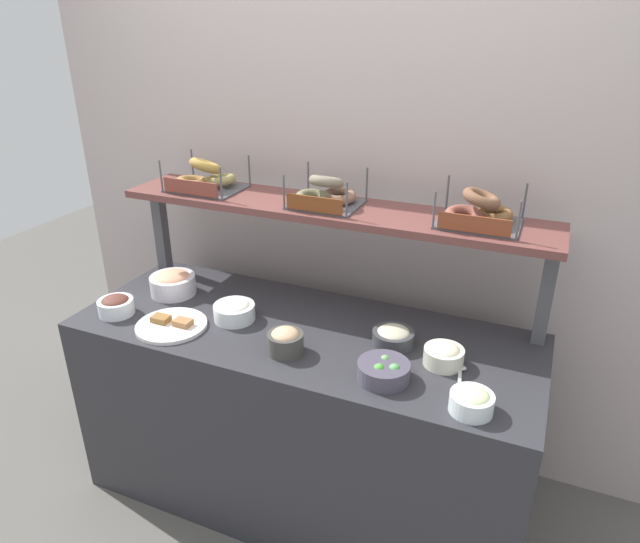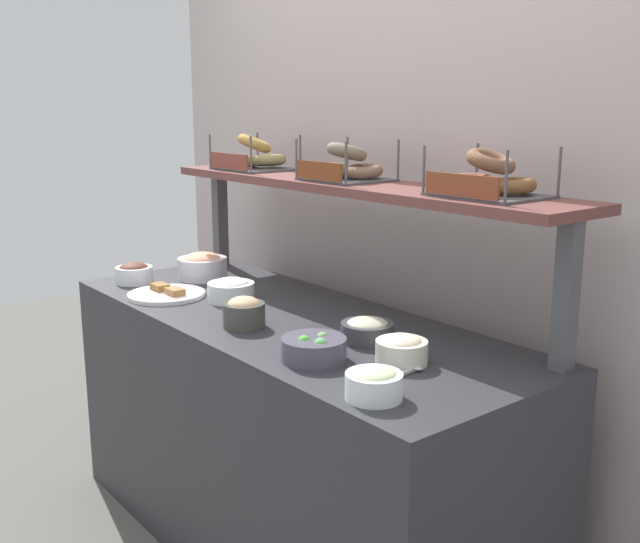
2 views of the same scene
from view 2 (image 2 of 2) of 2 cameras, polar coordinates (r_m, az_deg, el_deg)
name	(u,v)px [view 2 (image 2 of 2)]	position (r m, az deg, el deg)	size (l,w,h in m)	color
back_wall	(407,198)	(2.71, 6.77, 5.68)	(3.04, 0.06, 2.40)	#B9AAA7
deli_counter	(287,436)	(2.58, -2.56, -12.62)	(1.84, 0.70, 0.85)	#2D2D33
shelf_riser_left	(220,219)	(3.23, -7.77, 4.09)	(0.05, 0.05, 0.40)	#4C4C51
shelf_riser_right	(566,296)	(1.99, 18.59, -1.83)	(0.05, 0.05, 0.40)	#4C4C51
upper_shelf	(349,185)	(2.51, 2.27, 6.70)	(1.80, 0.32, 0.03)	brown
bowl_lox_spread	(202,266)	(2.98, -9.13, 0.46)	(0.20, 0.20, 0.11)	silver
bowl_tuna_salad	(367,330)	(2.17, 3.69, -4.53)	(0.16, 0.16, 0.07)	#3A3B3F
bowl_cream_cheese	(231,289)	(2.63, -6.93, -1.39)	(0.17, 0.17, 0.08)	white
bowl_chocolate_spread	(134,273)	(2.97, -14.25, -0.10)	(0.14, 0.14, 0.08)	white
bowl_potato_salad	(402,349)	(1.99, 6.36, -6.02)	(0.14, 0.14, 0.08)	silver
bowl_veggie_mix	(314,348)	(2.01, -0.48, -6.00)	(0.18, 0.18, 0.07)	#4C4757
bowl_scallion_spread	(374,383)	(1.75, 4.21, -8.62)	(0.14, 0.14, 0.08)	white
bowl_hummus	(244,312)	(2.31, -5.93, -3.15)	(0.13, 0.13, 0.10)	#43433E
serving_plate_white	(167,294)	(2.73, -11.84, -1.71)	(0.28, 0.28, 0.04)	white
serving_spoon_near_plate	(407,372)	(1.93, 6.76, -7.73)	(0.05, 0.18, 0.01)	#B7B7BC
bagel_basket_everything	(254,158)	(2.97, -5.18, 8.80)	(0.31, 0.25, 0.15)	#4C4C51
bagel_basket_poppy	(346,167)	(2.51, 2.01, 8.10)	(0.28, 0.25, 0.14)	#4C4C51
bagel_basket_cinnamon_raisin	(489,180)	(2.10, 12.96, 6.91)	(0.30, 0.25, 0.14)	#4C4C51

